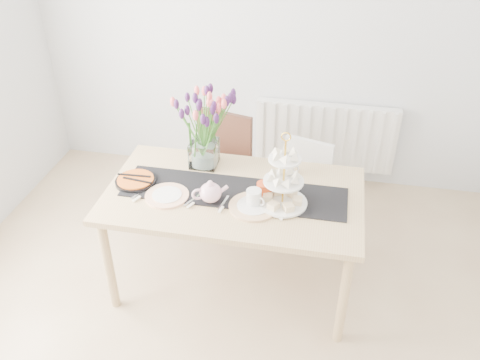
% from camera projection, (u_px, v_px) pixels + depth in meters
% --- Properties ---
extents(room_shell, '(4.50, 4.50, 4.50)m').
position_uv_depth(room_shell, '(199.00, 193.00, 2.21)').
color(room_shell, tan).
rests_on(room_shell, ground).
extents(radiator, '(1.20, 0.08, 0.60)m').
position_uv_depth(radiator, '(325.00, 136.00, 4.39)').
color(radiator, white).
rests_on(radiator, room_shell).
extents(dining_table, '(1.60, 0.90, 0.75)m').
position_uv_depth(dining_table, '(234.00, 202.00, 3.21)').
color(dining_table, tan).
rests_on(dining_table, ground).
extents(chair_brown, '(0.54, 0.54, 0.91)m').
position_uv_depth(chair_brown, '(218.00, 163.00, 3.87)').
color(chair_brown, '#351A13').
rests_on(chair_brown, ground).
extents(chair_white, '(0.48, 0.48, 0.75)m').
position_uv_depth(chair_white, '(302.00, 183.00, 3.82)').
color(chair_white, silver).
rests_on(chair_white, ground).
extents(table_runner, '(1.40, 0.35, 0.01)m').
position_uv_depth(table_runner, '(234.00, 192.00, 3.16)').
color(table_runner, black).
rests_on(table_runner, dining_table).
extents(tulip_vase, '(0.65, 0.65, 0.55)m').
position_uv_depth(tulip_vase, '(202.00, 118.00, 3.24)').
color(tulip_vase, silver).
rests_on(tulip_vase, dining_table).
extents(cake_stand, '(0.30, 0.30, 0.44)m').
position_uv_depth(cake_stand, '(283.00, 187.00, 2.99)').
color(cake_stand, gold).
rests_on(cake_stand, dining_table).
extents(teapot, '(0.27, 0.25, 0.14)m').
position_uv_depth(teapot, '(210.00, 193.00, 3.05)').
color(teapot, white).
rests_on(teapot, dining_table).
extents(cream_jug, '(0.10, 0.10, 0.10)m').
position_uv_depth(cream_jug, '(287.00, 168.00, 3.31)').
color(cream_jug, silver).
rests_on(cream_jug, dining_table).
extents(tart_tin, '(0.26, 0.26, 0.03)m').
position_uv_depth(tart_tin, '(136.00, 181.00, 3.25)').
color(tart_tin, black).
rests_on(tart_tin, dining_table).
extents(mug_white, '(0.12, 0.12, 0.11)m').
position_uv_depth(mug_white, '(254.00, 198.00, 3.02)').
color(mug_white, silver).
rests_on(mug_white, dining_table).
extents(mug_orange, '(0.11, 0.11, 0.10)m').
position_uv_depth(mug_orange, '(264.00, 190.00, 3.10)').
color(mug_orange, '#E64A19').
rests_on(mug_orange, dining_table).
extents(plate_left, '(0.36, 0.36, 0.01)m').
position_uv_depth(plate_left, '(167.00, 196.00, 3.13)').
color(plate_left, white).
rests_on(plate_left, dining_table).
extents(plate_right, '(0.34, 0.34, 0.02)m').
position_uv_depth(plate_right, '(253.00, 206.00, 3.03)').
color(plate_right, silver).
rests_on(plate_right, dining_table).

